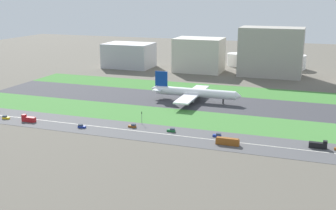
{
  "coord_description": "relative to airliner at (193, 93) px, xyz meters",
  "views": [
    {
      "loc": [
        86.9,
        -270.63,
        71.87
      ],
      "look_at": [
        4.81,
        -36.5,
        6.0
      ],
      "focal_mm": 44.63,
      "sensor_mm": 36.0,
      "label": 1
    }
  ],
  "objects": [
    {
      "name": "ground_plane",
      "position": [
        -10.35,
        -0.0,
        -6.23
      ],
      "size": [
        800.0,
        800.0,
        0.0
      ],
      "primitive_type": "plane",
      "color": "#5B564C"
    },
    {
      "name": "runway",
      "position": [
        -10.35,
        -0.0,
        -6.18
      ],
      "size": [
        280.0,
        46.0,
        0.1
      ],
      "primitive_type": "cube",
      "color": "#38383D",
      "rests_on": "ground_plane"
    },
    {
      "name": "grass_median_north",
      "position": [
        -10.35,
        41.0,
        -6.18
      ],
      "size": [
        280.0,
        36.0,
        0.1
      ],
      "primitive_type": "cube",
      "color": "#3D7A33",
      "rests_on": "ground_plane"
    },
    {
      "name": "grass_median_south",
      "position": [
        -10.35,
        -41.0,
        -6.18
      ],
      "size": [
        280.0,
        36.0,
        0.1
      ],
      "primitive_type": "cube",
      "color": "#427F38",
      "rests_on": "ground_plane"
    },
    {
      "name": "highway",
      "position": [
        -10.35,
        -73.0,
        -6.18
      ],
      "size": [
        280.0,
        28.0,
        0.1
      ],
      "primitive_type": "cube",
      "color": "#4C4C4F",
      "rests_on": "ground_plane"
    },
    {
      "name": "highway_centerline",
      "position": [
        -10.35,
        -73.0,
        -6.13
      ],
      "size": [
        266.0,
        0.5,
        0.01
      ],
      "primitive_type": "cube",
      "color": "silver",
      "rests_on": "highway"
    },
    {
      "name": "airliner",
      "position": [
        0.0,
        0.0,
        0.0
      ],
      "size": [
        65.0,
        56.0,
        19.7
      ],
      "color": "white",
      "rests_on": "runway"
    },
    {
      "name": "car_6",
      "position": [
        32.77,
        -68.0,
        -5.31
      ],
      "size": [
        4.4,
        1.8,
        2.0
      ],
      "color": "navy",
      "rests_on": "highway"
    },
    {
      "name": "car_3",
      "position": [
        -93.56,
        -78.0,
        -5.31
      ],
      "size": [
        4.4,
        1.8,
        2.0
      ],
      "rotation": [
        0.0,
        0.0,
        3.14
      ],
      "color": "yellow",
      "rests_on": "highway"
    },
    {
      "name": "bus_0",
      "position": [
        40.09,
        -78.0,
        -4.41
      ],
      "size": [
        11.6,
        2.5,
        3.5
      ],
      "rotation": [
        0.0,
        0.0,
        3.14
      ],
      "color": "brown",
      "rests_on": "highway"
    },
    {
      "name": "car_5",
      "position": [
        -41.99,
        -78.0,
        -5.31
      ],
      "size": [
        4.4,
        1.8,
        2.0
      ],
      "rotation": [
        0.0,
        0.0,
        3.14
      ],
      "color": "navy",
      "rests_on": "highway"
    },
    {
      "name": "truck_1",
      "position": [
        -77.25,
        -78.0,
        -4.56
      ],
      "size": [
        8.4,
        2.5,
        4.0
      ],
      "rotation": [
        0.0,
        0.0,
        3.14
      ],
      "color": "#B2191E",
      "rests_on": "highway"
    },
    {
      "name": "car_4",
      "position": [
        7.47,
        -68.0,
        -5.31
      ],
      "size": [
        4.4,
        1.8,
        2.0
      ],
      "color": "#19662D",
      "rests_on": "highway"
    },
    {
      "name": "truck_0",
      "position": [
        82.43,
        -68.0,
        -4.56
      ],
      "size": [
        8.4,
        2.5,
        4.0
      ],
      "color": "black",
      "rests_on": "highway"
    },
    {
      "name": "car_1",
      "position": [
        -15.48,
        -68.0,
        -5.31
      ],
      "size": [
        4.4,
        1.8,
        2.0
      ],
      "color": "brown",
      "rests_on": "highway"
    },
    {
      "name": "traffic_light",
      "position": [
        -13.2,
        -60.01,
        -1.94
      ],
      "size": [
        0.36,
        0.5,
        7.2
      ],
      "color": "#4C4C51",
      "rests_on": "highway"
    },
    {
      "name": "terminal_building",
      "position": [
        -100.35,
        114.0,
        5.9
      ],
      "size": [
        47.33,
        33.8,
        24.27
      ],
      "primitive_type": "cube",
      "color": "#B2B2B7",
      "rests_on": "ground_plane"
    },
    {
      "name": "hangar_building",
      "position": [
        -26.89,
        114.0,
        9.73
      ],
      "size": [
        44.8,
        31.85,
        31.92
      ],
      "primitive_type": "cube",
      "color": "beige",
      "rests_on": "ground_plane"
    },
    {
      "name": "office_tower",
      "position": [
        39.95,
        114.0,
        15.61
      ],
      "size": [
        55.68,
        30.46,
        43.68
      ],
      "primitive_type": "cube",
      "color": "#9E998E",
      "rests_on": "ground_plane"
    },
    {
      "name": "fuel_tank_west",
      "position": [
        0.48,
        159.0,
        0.21
      ],
      "size": [
        17.65,
        17.65,
        12.89
      ],
      "primitive_type": "cylinder",
      "color": "silver",
      "rests_on": "ground_plane"
    },
    {
      "name": "fuel_tank_centre",
      "position": [
        24.91,
        159.0,
        0.03
      ],
      "size": [
        24.49,
        24.49,
        12.53
      ],
      "primitive_type": "cylinder",
      "color": "silver",
      "rests_on": "ground_plane"
    },
    {
      "name": "fuel_tank_east",
      "position": [
        58.35,
        159.0,
        0.71
      ],
      "size": [
        23.5,
        23.5,
        13.89
      ],
      "primitive_type": "cylinder",
      "color": "silver",
      "rests_on": "ground_plane"
    }
  ]
}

